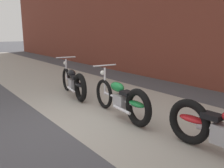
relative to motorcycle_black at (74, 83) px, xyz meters
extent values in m
plane|color=#47474C|center=(1.79, -1.25, -0.40)|extent=(80.00, 80.00, 0.00)
cube|color=#9E998E|center=(1.79, 0.50, -0.40)|extent=(36.00, 3.50, 0.01)
torus|color=black|center=(-0.79, 0.16, -0.06)|extent=(0.68, 0.21, 0.68)
torus|color=black|center=(0.48, -0.09, -0.03)|extent=(0.74, 0.27, 0.73)
cylinder|color=silver|center=(-0.15, 0.03, -0.02)|extent=(1.22, 0.29, 0.06)
cube|color=#99999E|center=(-0.08, 0.02, -0.06)|extent=(0.36, 0.28, 0.28)
ellipsoid|color=black|center=(-0.23, 0.05, 0.22)|extent=(0.47, 0.27, 0.20)
ellipsoid|color=black|center=(0.43, -0.08, 0.03)|extent=(0.47, 0.26, 0.10)
cube|color=black|center=(0.12, -0.02, 0.16)|extent=(0.31, 0.25, 0.08)
cylinder|color=silver|center=(-0.75, 0.15, 0.25)|extent=(0.05, 0.05, 0.62)
cylinder|color=silver|center=(-0.75, 0.15, 0.61)|extent=(0.14, 0.58, 0.03)
sphere|color=white|center=(-0.85, 0.17, 0.43)|extent=(0.11, 0.11, 0.11)
cylinder|color=silver|center=(0.13, -0.18, -0.14)|extent=(0.55, 0.16, 0.06)
torus|color=black|center=(1.29, 0.08, -0.06)|extent=(0.68, 0.15, 0.68)
torus|color=black|center=(2.58, -0.05, -0.03)|extent=(0.74, 0.20, 0.73)
cylinder|color=silver|center=(1.94, 0.01, -0.02)|extent=(1.23, 0.18, 0.06)
cube|color=#99999E|center=(2.02, 0.00, -0.06)|extent=(0.34, 0.25, 0.28)
ellipsoid|color=#197A38|center=(1.86, 0.02, 0.22)|extent=(0.46, 0.23, 0.20)
ellipsoid|color=#197A38|center=(2.53, -0.05, 0.03)|extent=(0.46, 0.22, 0.10)
cube|color=black|center=(2.22, -0.02, 0.16)|extent=(0.30, 0.23, 0.08)
cylinder|color=silver|center=(1.33, 0.07, 0.25)|extent=(0.05, 0.05, 0.62)
cylinder|color=silver|center=(1.33, 0.07, 0.61)|extent=(0.09, 0.58, 0.03)
sphere|color=white|center=(1.23, 0.09, 0.43)|extent=(0.11, 0.11, 0.11)
cylinder|color=silver|center=(2.24, -0.17, -0.14)|extent=(0.55, 0.12, 0.06)
torus|color=black|center=(3.59, 0.10, -0.03)|extent=(0.73, 0.16, 0.73)
cube|color=#99999E|center=(4.15, 0.12, -0.06)|extent=(0.33, 0.23, 0.28)
ellipsoid|color=red|center=(3.64, 0.10, 0.03)|extent=(0.45, 0.20, 0.10)
cube|color=black|center=(3.95, 0.12, 0.16)|extent=(0.29, 0.21, 0.08)
cylinder|color=silver|center=(3.91, 0.26, -0.14)|extent=(0.55, 0.08, 0.06)
camera|label=1|loc=(5.72, -3.03, 1.37)|focal=38.70mm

